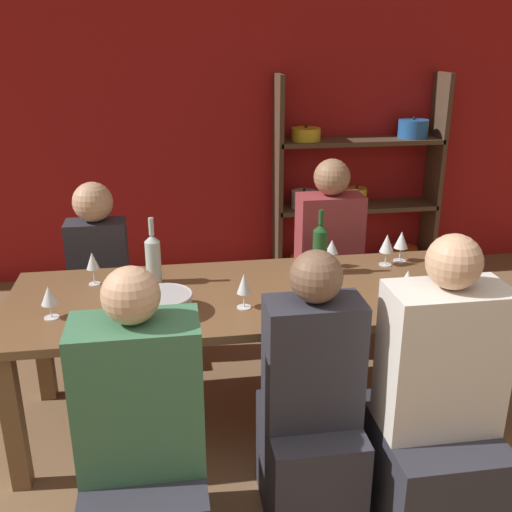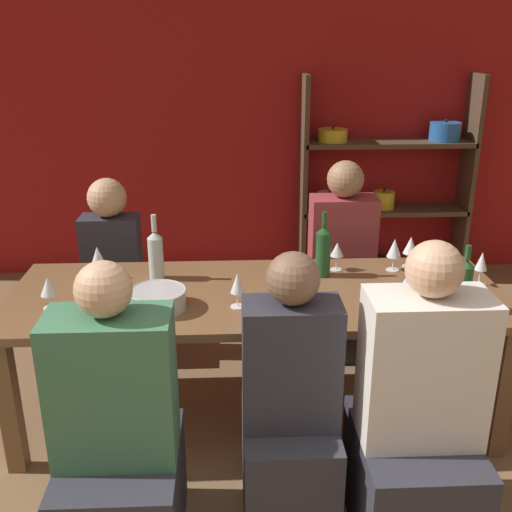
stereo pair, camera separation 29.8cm
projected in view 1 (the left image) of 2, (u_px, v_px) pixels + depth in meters
wall_back_red at (209, 109)px, 4.70m from camera, size 8.80×0.06×2.70m
shelf_unit at (357, 198)px, 4.94m from camera, size 1.36×0.30×1.63m
dining_table at (259, 307)px, 2.97m from camera, size 2.42×0.87×0.72m
mixing_bowl at (164, 303)px, 2.70m from camera, size 0.27×0.27×0.09m
wine_bottle_green at (153, 258)px, 3.00m from camera, size 0.08×0.08×0.34m
wine_bottle_dark at (320, 248)px, 3.12m from camera, size 0.08×0.08×0.35m
wine_bottle_amber at (463, 276)px, 2.78m from camera, size 0.07×0.07×0.32m
wine_glass_empty_a at (49, 296)px, 2.63m from camera, size 0.07×0.07×0.15m
wine_glass_white_a at (401, 241)px, 3.29m from camera, size 0.08×0.08×0.17m
wine_glass_white_b at (472, 255)px, 3.08m from camera, size 0.07×0.07×0.18m
wine_glass_empty_b at (408, 279)px, 2.81m from camera, size 0.08×0.08×0.15m
wine_glass_red_a at (244, 285)px, 2.73m from camera, size 0.07×0.07×0.17m
wine_glass_red_b at (93, 262)px, 2.99m from camera, size 0.06×0.06×0.17m
wine_glass_red_c at (387, 244)px, 3.24m from camera, size 0.08×0.08×0.18m
wine_glass_white_c at (332, 248)px, 3.21m from camera, size 0.07×0.07×0.15m
wine_glass_red_d at (434, 282)px, 2.78m from camera, size 0.08×0.08×0.15m
wine_glass_red_e at (448, 270)px, 2.89m from camera, size 0.07×0.07×0.17m
person_near_a at (144, 461)px, 2.21m from camera, size 0.45×0.56×1.20m
person_far_a at (327, 279)px, 3.80m from camera, size 0.39×0.49×1.22m
person_near_b at (434, 426)px, 2.37m from camera, size 0.45×0.56×1.25m
person_far_b at (102, 295)px, 3.60m from camera, size 0.34×0.43×1.13m
person_near_c at (310, 425)px, 2.40m from camera, size 0.37×0.46×1.18m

